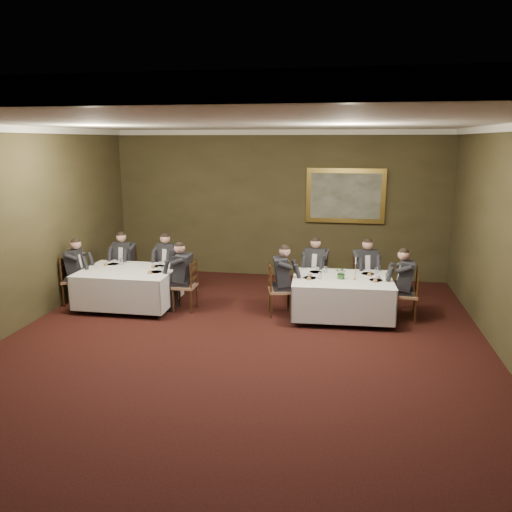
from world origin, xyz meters
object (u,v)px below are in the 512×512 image
(diner_main_endleft, at_px, (280,289))
(chair_sec_backright, at_px, (169,281))
(diner_main_backleft, at_px, (316,277))
(chair_main_backright, at_px, (364,289))
(diner_main_endright, at_px, (406,293))
(table_main, at_px, (342,294))
(chair_sec_backleft, at_px, (126,279))
(diner_main_backright, at_px, (365,279))
(diner_sec_backright, at_px, (168,271))
(centerpiece, at_px, (342,272))
(chair_main_endleft, at_px, (279,300))
(diner_sec_backleft, at_px, (125,269))
(chair_main_endright, at_px, (405,305))
(chair_sec_endleft, at_px, (75,290))
(diner_sec_endright, at_px, (185,285))
(chair_main_backleft, at_px, (315,287))
(candlestick, at_px, (355,271))
(chair_sec_endright, at_px, (186,296))
(diner_sec_endleft, at_px, (75,279))
(painting, at_px, (345,196))

(diner_main_endleft, height_order, chair_sec_backright, diner_main_endleft)
(diner_main_backleft, relative_size, diner_main_endleft, 1.00)
(chair_main_backright, xyz_separation_m, diner_main_endright, (0.71, -0.91, 0.23))
(table_main, xyz_separation_m, chair_sec_backleft, (-4.68, 0.83, -0.17))
(diner_main_backleft, height_order, diner_main_endleft, same)
(diner_main_backright, distance_m, diner_sec_backright, 4.14)
(diner_main_backright, relative_size, centerpiece, 5.38)
(chair_main_endleft, relative_size, diner_sec_backleft, 0.74)
(chair_sec_backleft, bearing_deg, diner_sec_backleft, 90.00)
(chair_main_endright, relative_size, chair_sec_endleft, 1.00)
(table_main, xyz_separation_m, diner_sec_endright, (-3.02, -0.11, 0.06))
(chair_main_backleft, bearing_deg, diner_main_backright, -166.50)
(table_main, xyz_separation_m, diner_main_backleft, (-0.54, 0.91, 0.06))
(diner_main_endright, height_order, centerpiece, diner_main_endright)
(diner_main_backleft, bearing_deg, candlestick, 139.88)
(chair_main_endright, height_order, chair_sec_endright, same)
(diner_main_endleft, relative_size, diner_sec_backright, 1.00)
(chair_sec_backleft, distance_m, diner_sec_endleft, 1.18)
(chair_sec_endleft, relative_size, candlestick, 2.32)
(diner_sec_backleft, xyz_separation_m, chair_sec_endright, (1.67, -0.93, -0.23))
(chair_sec_endright, height_order, centerpiece, centerpiece)
(chair_sec_backright, distance_m, diner_sec_endright, 1.18)
(chair_main_backright, distance_m, candlestick, 1.23)
(table_main, distance_m, candlestick, 0.53)
(chair_sec_backright, bearing_deg, painting, -142.74)
(chair_sec_backleft, distance_m, chair_sec_endleft, 1.17)
(diner_sec_backleft, bearing_deg, chair_main_endleft, 169.21)
(table_main, relative_size, chair_sec_backright, 1.91)
(diner_main_endright, bearing_deg, diner_sec_endleft, 96.34)
(diner_main_backleft, xyz_separation_m, diner_main_backright, (0.99, 0.05, 0.00))
(diner_main_backleft, bearing_deg, diner_main_endright, 164.62)
(chair_main_endleft, xyz_separation_m, diner_main_endleft, (0.01, 0.00, 0.23))
(chair_sec_endleft, bearing_deg, diner_main_endright, 81.86)
(chair_main_endleft, bearing_deg, chair_main_backright, 109.33)
(diner_sec_backleft, bearing_deg, table_main, 173.34)
(chair_main_backright, relative_size, chair_sec_endleft, 1.00)
(chair_main_backleft, relative_size, diner_sec_endright, 0.74)
(chair_main_endleft, xyz_separation_m, chair_sec_endleft, (-4.18, -0.07, 0.00))
(diner_sec_backright, height_order, painting, painting)
(diner_main_endright, xyz_separation_m, candlestick, (-0.93, -0.11, 0.41))
(diner_main_backleft, xyz_separation_m, chair_sec_endleft, (-4.81, -1.04, -0.23))
(chair_sec_endleft, relative_size, diner_sec_endleft, 0.74)
(diner_main_endleft, relative_size, chair_sec_backright, 1.35)
(diner_main_backright, xyz_separation_m, chair_sec_endleft, (-5.80, -1.09, -0.23))
(chair_main_backleft, distance_m, diner_main_endright, 1.92)
(diner_sec_backleft, relative_size, painting, 0.74)
(chair_main_backleft, bearing_deg, painting, -95.35)
(painting, bearing_deg, chair_sec_backright, -152.71)
(chair_sec_endright, bearing_deg, centerpiece, -88.65)
(chair_sec_backright, xyz_separation_m, candlestick, (3.91, -0.89, 0.64))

